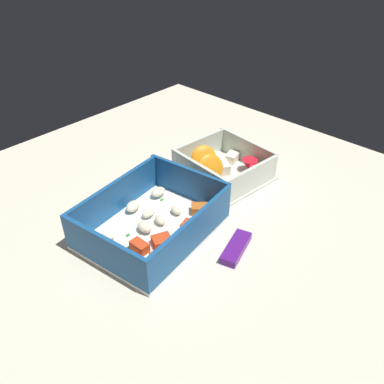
% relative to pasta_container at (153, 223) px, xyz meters
% --- Properties ---
extents(table_surface, '(0.80, 0.80, 0.02)m').
position_rel_pasta_container_xyz_m(table_surface, '(-0.08, -0.02, -0.03)').
color(table_surface, beige).
rests_on(table_surface, ground).
extents(pasta_container, '(0.22, 0.18, 0.06)m').
position_rel_pasta_container_xyz_m(pasta_container, '(0.00, 0.00, 0.00)').
color(pasta_container, white).
rests_on(pasta_container, table_surface).
extents(fruit_bowl, '(0.15, 0.15, 0.06)m').
position_rel_pasta_container_xyz_m(fruit_bowl, '(-0.20, -0.02, 0.00)').
color(fruit_bowl, silver).
rests_on(fruit_bowl, table_surface).
extents(candy_bar, '(0.07, 0.04, 0.01)m').
position_rel_pasta_container_xyz_m(candy_bar, '(-0.05, 0.12, -0.01)').
color(candy_bar, '#51197A').
rests_on(candy_bar, table_surface).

